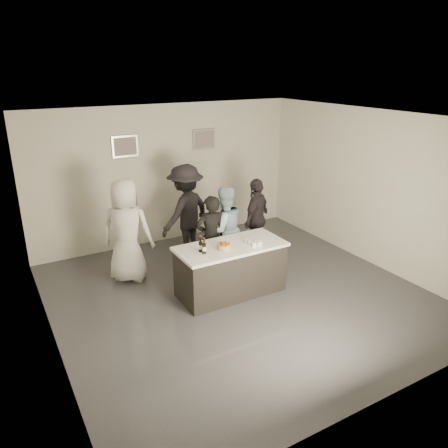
# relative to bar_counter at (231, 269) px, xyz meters

# --- Properties ---
(floor) EXTENTS (6.00, 6.00, 0.00)m
(floor) POSITION_rel_bar_counter_xyz_m (0.08, -0.14, -0.45)
(floor) COLOR #3D3D42
(floor) RESTS_ON ground
(ceiling) EXTENTS (6.00, 6.00, 0.00)m
(ceiling) POSITION_rel_bar_counter_xyz_m (0.08, -0.14, 2.55)
(ceiling) COLOR white
(wall_back) EXTENTS (6.00, 0.04, 3.00)m
(wall_back) POSITION_rel_bar_counter_xyz_m (0.08, 2.86, 1.05)
(wall_back) COLOR beige
(wall_back) RESTS_ON ground
(wall_front) EXTENTS (6.00, 0.04, 3.00)m
(wall_front) POSITION_rel_bar_counter_xyz_m (0.08, -3.14, 1.05)
(wall_front) COLOR beige
(wall_front) RESTS_ON ground
(wall_left) EXTENTS (0.04, 6.00, 3.00)m
(wall_left) POSITION_rel_bar_counter_xyz_m (-2.92, -0.14, 1.05)
(wall_left) COLOR beige
(wall_left) RESTS_ON ground
(wall_right) EXTENTS (0.04, 6.00, 3.00)m
(wall_right) POSITION_rel_bar_counter_xyz_m (3.08, -0.14, 1.05)
(wall_right) COLOR beige
(wall_right) RESTS_ON ground
(picture_left) EXTENTS (0.54, 0.04, 0.44)m
(picture_left) POSITION_rel_bar_counter_xyz_m (-0.82, 2.83, 1.75)
(picture_left) COLOR #B2B2B7
(picture_left) RESTS_ON wall_back
(picture_right) EXTENTS (0.54, 0.04, 0.44)m
(picture_right) POSITION_rel_bar_counter_xyz_m (0.98, 2.83, 1.75)
(picture_right) COLOR #B2B2B7
(picture_right) RESTS_ON wall_back
(bar_counter) EXTENTS (1.86, 0.86, 0.90)m
(bar_counter) POSITION_rel_bar_counter_xyz_m (0.00, 0.00, 0.00)
(bar_counter) COLOR white
(bar_counter) RESTS_ON ground
(cake) EXTENTS (0.23, 0.23, 0.07)m
(cake) POSITION_rel_bar_counter_xyz_m (-0.18, -0.08, 0.49)
(cake) COLOR gold
(cake) RESTS_ON bar_counter
(beer_bottle_a) EXTENTS (0.07, 0.07, 0.26)m
(beer_bottle_a) POSITION_rel_bar_counter_xyz_m (-0.56, 0.01, 0.58)
(beer_bottle_a) COLOR black
(beer_bottle_a) RESTS_ON bar_counter
(beer_bottle_b) EXTENTS (0.07, 0.07, 0.26)m
(beer_bottle_b) POSITION_rel_bar_counter_xyz_m (-0.55, -0.08, 0.58)
(beer_bottle_b) COLOR black
(beer_bottle_b) RESTS_ON bar_counter
(tumbler_cluster) EXTENTS (0.19, 0.30, 0.08)m
(tumbler_cluster) POSITION_rel_bar_counter_xyz_m (0.36, -0.15, 0.49)
(tumbler_cluster) COLOR orange
(tumbler_cluster) RESTS_ON bar_counter
(candles) EXTENTS (0.24, 0.08, 0.01)m
(candles) POSITION_rel_bar_counter_xyz_m (-0.34, -0.29, 0.45)
(candles) COLOR pink
(candles) RESTS_ON bar_counter
(person_main_black) EXTENTS (0.63, 0.46, 1.58)m
(person_main_black) POSITION_rel_bar_counter_xyz_m (0.00, 0.72, 0.34)
(person_main_black) COLOR black
(person_main_black) RESTS_ON ground
(person_main_blue) EXTENTS (0.83, 0.65, 1.67)m
(person_main_blue) POSITION_rel_bar_counter_xyz_m (0.36, 0.85, 0.38)
(person_main_blue) COLOR #9CC0CD
(person_main_blue) RESTS_ON ground
(person_guest_left) EXTENTS (1.11, 1.06, 1.91)m
(person_guest_left) POSITION_rel_bar_counter_xyz_m (-1.35, 1.38, 0.51)
(person_guest_left) COLOR silver
(person_guest_left) RESTS_ON ground
(person_guest_right) EXTENTS (1.03, 0.86, 1.65)m
(person_guest_right) POSITION_rel_bar_counter_xyz_m (1.26, 1.11, 0.38)
(person_guest_right) COLOR #272228
(person_guest_right) RESTS_ON ground
(person_guest_back) EXTENTS (1.44, 1.16, 1.94)m
(person_guest_back) POSITION_rel_bar_counter_xyz_m (0.00, 1.78, 0.52)
(person_guest_back) COLOR black
(person_guest_back) RESTS_ON ground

